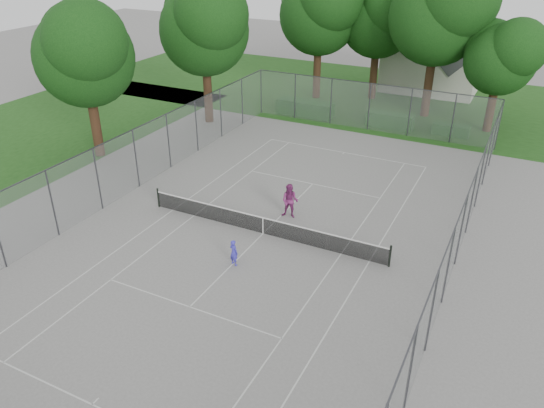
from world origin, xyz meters
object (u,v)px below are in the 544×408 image
at_px(tennis_net, 263,225).
at_px(girl_player, 234,252).
at_px(woman_player, 290,201).
at_px(house, 435,44).

height_order(tennis_net, girl_player, girl_player).
xyz_separation_m(girl_player, woman_player, (0.39, 5.14, 0.30)).
relative_size(tennis_net, house, 1.26).
bearing_deg(tennis_net, woman_player, 78.01).
relative_size(tennis_net, girl_player, 10.12).
height_order(tennis_net, woman_player, woman_player).
xyz_separation_m(tennis_net, house, (1.81, 30.21, 3.61)).
height_order(house, woman_player, house).
distance_m(house, woman_player, 28.26).
xyz_separation_m(tennis_net, woman_player, (0.46, 2.17, 0.42)).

